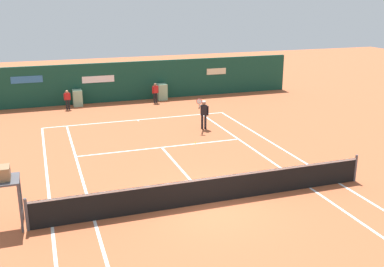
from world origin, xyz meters
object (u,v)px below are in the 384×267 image
at_px(ball_kid_right_post, 67,98).
at_px(player_on_baseline, 204,112).
at_px(tennis_ball_near_service_line, 195,143).
at_px(umpire_chair, 1,179).
at_px(ball_kid_centre_post, 155,92).

bearing_deg(ball_kid_right_post, player_on_baseline, 131.80).
bearing_deg(tennis_ball_near_service_line, ball_kid_right_post, 120.12).
distance_m(umpire_chair, player_on_baseline, 12.71).
distance_m(player_on_baseline, tennis_ball_near_service_line, 2.74).
xyz_separation_m(ball_kid_centre_post, tennis_ball_near_service_line, (-0.40, -9.18, -0.74)).
distance_m(umpire_chair, ball_kid_centre_post, 17.58).
relative_size(player_on_baseline, tennis_ball_near_service_line, 26.23).
height_order(player_on_baseline, ball_kid_right_post, player_on_baseline).
relative_size(umpire_chair, tennis_ball_near_service_line, 35.60).
xyz_separation_m(umpire_chair, player_on_baseline, (9.60, 8.31, -0.69)).
xyz_separation_m(ball_kid_centre_post, ball_kid_right_post, (-5.72, 0.00, -0.06)).
height_order(umpire_chair, tennis_ball_near_service_line, umpire_chair).
distance_m(ball_kid_centre_post, tennis_ball_near_service_line, 9.22).
height_order(ball_kid_right_post, tennis_ball_near_service_line, ball_kid_right_post).
xyz_separation_m(umpire_chair, tennis_ball_near_service_line, (8.33, 6.06, -1.60)).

